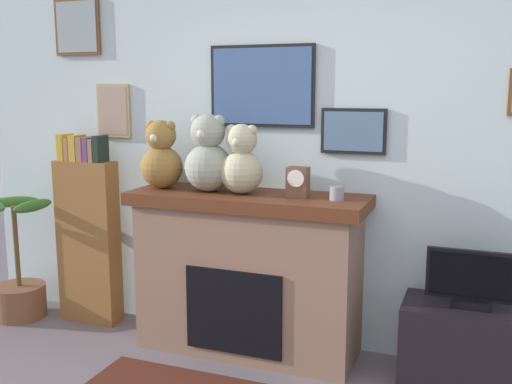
% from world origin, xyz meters
% --- Properties ---
extents(back_wall, '(5.20, 0.15, 2.60)m').
position_xyz_m(back_wall, '(-0.01, 2.00, 1.30)').
color(back_wall, silver).
rests_on(back_wall, ground_plane).
extents(fireplace, '(1.51, 0.55, 1.04)m').
position_xyz_m(fireplace, '(-0.37, 1.69, 0.52)').
color(fireplace, '#8A6752').
rests_on(fireplace, ground_plane).
extents(bookshelf, '(0.45, 0.16, 1.37)m').
position_xyz_m(bookshelf, '(-1.63, 1.74, 0.64)').
color(bookshelf, brown).
rests_on(bookshelf, ground_plane).
extents(potted_plant, '(0.52, 0.53, 0.91)m').
position_xyz_m(potted_plant, '(-2.17, 1.60, 0.28)').
color(potted_plant, brown).
rests_on(potted_plant, ground_plane).
extents(tv_stand, '(0.72, 0.40, 0.50)m').
position_xyz_m(tv_stand, '(0.97, 1.64, 0.25)').
color(tv_stand, black).
rests_on(tv_stand, ground_plane).
extents(television, '(0.49, 0.14, 0.32)m').
position_xyz_m(television, '(0.97, 1.64, 0.65)').
color(television, black).
rests_on(television, tv_stand).
extents(candle_jar, '(0.09, 0.09, 0.08)m').
position_xyz_m(candle_jar, '(0.20, 1.68, 1.08)').
color(candle_jar, gray).
rests_on(candle_jar, fireplace).
extents(mantel_clock, '(0.13, 0.10, 0.18)m').
position_xyz_m(mantel_clock, '(-0.04, 1.67, 1.13)').
color(mantel_clock, brown).
rests_on(mantel_clock, fireplace).
extents(teddy_bear_cream, '(0.28, 0.28, 0.45)m').
position_xyz_m(teddy_bear_cream, '(-0.97, 1.68, 1.24)').
color(teddy_bear_cream, olive).
rests_on(teddy_bear_cream, fireplace).
extents(teddy_bear_grey, '(0.30, 0.30, 0.49)m').
position_xyz_m(teddy_bear_grey, '(-0.64, 1.68, 1.26)').
color(teddy_bear_grey, '#9AA08C').
rests_on(teddy_bear_grey, fireplace).
extents(teddy_bear_tan, '(0.27, 0.27, 0.43)m').
position_xyz_m(teddy_bear_tan, '(-0.41, 1.68, 1.23)').
color(teddy_bear_tan, '#BFB991').
rests_on(teddy_bear_tan, fireplace).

